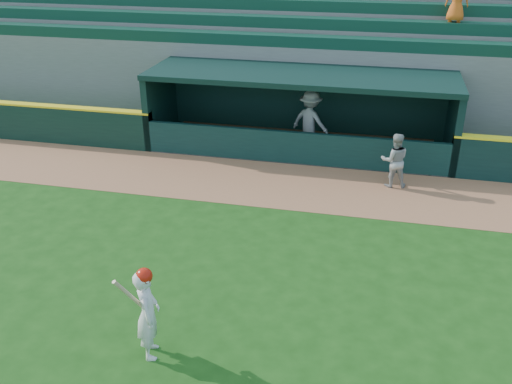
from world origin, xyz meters
TOP-DOWN VIEW (x-y plane):
  - ground at (0.00, 0.00)m, footprint 120.00×120.00m
  - warning_track at (0.00, 4.90)m, footprint 40.00×3.00m
  - dugout_player_front at (2.95, 5.49)m, footprint 0.82×0.69m
  - dugout_player_inside at (0.34, 7.69)m, footprint 1.43×1.15m
  - dugout at (0.00, 8.00)m, footprint 9.40×2.80m
  - stands at (0.03, 12.57)m, footprint 34.50×6.25m
  - batter_at_plate at (-0.91, -2.31)m, footprint 0.62×0.79m

SIDE VIEW (x-z plane):
  - ground at x=0.00m, z-range 0.00..0.00m
  - warning_track at x=0.00m, z-range 0.00..0.01m
  - dugout_player_front at x=2.95m, z-range 0.00..1.52m
  - batter_at_plate at x=-0.91m, z-range 0.00..1.70m
  - dugout_player_inside at x=0.34m, z-range 0.00..1.93m
  - dugout at x=0.00m, z-range 0.13..2.59m
  - stands at x=0.03m, z-range -1.13..5.93m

